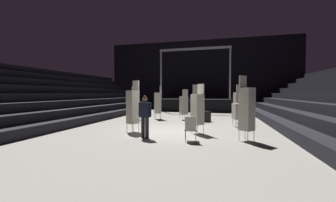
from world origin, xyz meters
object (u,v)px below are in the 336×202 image
(chair_stack_rear_left, at_px, (198,109))
(loose_chair_near_man, at_px, (191,127))
(chair_stack_aisle_right, at_px, (158,103))
(chair_stack_mid_right, at_px, (238,111))
(chair_stack_rear_right, at_px, (247,108))
(chair_stack_front_right, at_px, (135,102))
(chair_stack_mid_centre, at_px, (196,102))
(equipment_road_case, at_px, (202,116))
(chair_stack_rear_centre, at_px, (242,105))
(man_with_tie, at_px, (145,114))
(chair_stack_mid_left, at_px, (184,105))
(stage_riser, at_px, (195,104))
(chair_stack_aisle_left, at_px, (133,106))
(chair_stack_front_left, at_px, (238,104))

(chair_stack_rear_left, relative_size, loose_chair_near_man, 2.35)
(chair_stack_rear_left, height_order, chair_stack_aisle_right, chair_stack_aisle_right)
(chair_stack_mid_right, bearing_deg, chair_stack_rear_right, 156.56)
(chair_stack_front_right, height_order, chair_stack_mid_centre, chair_stack_mid_centre)
(chair_stack_mid_right, xyz_separation_m, equipment_road_case, (-2.00, 1.72, -0.53))
(chair_stack_rear_centre, relative_size, loose_chair_near_man, 2.17)
(man_with_tie, xyz_separation_m, chair_stack_mid_centre, (1.26, 6.76, 0.23))
(man_with_tie, xyz_separation_m, equipment_road_case, (1.83, 5.58, -0.64))
(man_with_tie, xyz_separation_m, chair_stack_rear_right, (3.88, 0.49, 0.27))
(chair_stack_mid_left, distance_m, chair_stack_rear_right, 6.35)
(chair_stack_front_right, distance_m, chair_stack_rear_left, 6.26)
(chair_stack_rear_centre, xyz_separation_m, equipment_road_case, (-2.46, -0.87, -0.70))
(loose_chair_near_man, bearing_deg, chair_stack_mid_centre, 88.35)
(chair_stack_rear_left, relative_size, equipment_road_case, 2.47)
(stage_riser, xyz_separation_m, chair_stack_aisle_right, (-1.79, -7.11, 0.46))
(equipment_road_case, bearing_deg, loose_chair_near_man, -89.83)
(chair_stack_aisle_left, bearing_deg, chair_stack_front_right, -41.89)
(chair_stack_rear_centre, height_order, equipment_road_case, chair_stack_rear_centre)
(stage_riser, distance_m, chair_stack_mid_left, 7.09)
(chair_stack_aisle_left, bearing_deg, man_with_tie, 158.91)
(chair_stack_front_right, bearing_deg, chair_stack_mid_right, 134.55)
(chair_stack_front_left, distance_m, chair_stack_rear_centre, 1.37)
(chair_stack_front_right, height_order, equipment_road_case, chair_stack_front_right)
(chair_stack_front_left, xyz_separation_m, chair_stack_rear_left, (-2.03, -3.65, -0.04))
(chair_stack_mid_right, bearing_deg, chair_stack_aisle_left, 95.98)
(chair_stack_mid_right, height_order, chair_stack_aisle_right, chair_stack_aisle_right)
(chair_stack_front_left, height_order, chair_stack_mid_right, chair_stack_front_left)
(chair_stack_rear_right, bearing_deg, loose_chair_near_man, -31.65)
(equipment_road_case, bearing_deg, chair_stack_mid_right, -40.56)
(equipment_road_case, bearing_deg, chair_stack_mid_centre, 116.01)
(chair_stack_aisle_right, bearing_deg, man_with_tie, 166.43)
(chair_stack_rear_left, relative_size, chair_stack_rear_centre, 1.08)
(chair_stack_mid_left, xyz_separation_m, chair_stack_rear_right, (3.32, -5.41, 0.21))
(chair_stack_rear_right, distance_m, chair_stack_aisle_right, 7.44)
(chair_stack_mid_left, relative_size, chair_stack_mid_centre, 0.86)
(man_with_tie, xyz_separation_m, chair_stack_mid_left, (0.56, 5.89, 0.06))
(chair_stack_rear_left, height_order, chair_stack_rear_right, chair_stack_rear_right)
(man_with_tie, bearing_deg, stage_riser, -85.51)
(man_with_tie, bearing_deg, equipment_road_case, -101.36)
(chair_stack_front_right, relative_size, loose_chair_near_man, 2.44)
(stage_riser, xyz_separation_m, chair_stack_front_left, (3.44, -7.85, 0.46))
(chair_stack_rear_right, bearing_deg, chair_stack_mid_centre, -115.32)
(stage_riser, distance_m, chair_stack_mid_right, 9.69)
(chair_stack_mid_centre, relative_size, chair_stack_rear_left, 1.08)
(chair_stack_mid_left, xyz_separation_m, loose_chair_near_man, (1.29, -6.00, -0.49))
(man_with_tie, xyz_separation_m, chair_stack_mid_right, (3.84, 3.86, -0.11))
(chair_stack_rear_right, distance_m, chair_stack_rear_centre, 5.98)
(chair_stack_mid_centre, xyz_separation_m, loose_chair_near_man, (0.59, -6.87, -0.66))
(chair_stack_mid_left, bearing_deg, man_with_tie, -135.63)
(man_with_tie, relative_size, chair_stack_aisle_right, 0.74)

